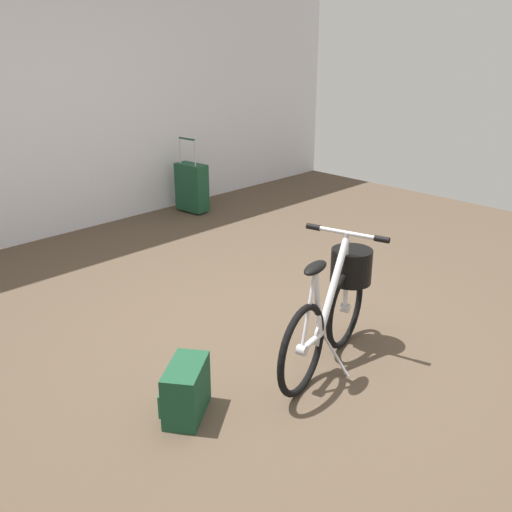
% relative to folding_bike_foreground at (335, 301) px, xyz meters
% --- Properties ---
extents(ground_plane, '(7.97, 7.97, 0.00)m').
position_rel_folding_bike_foreground_xyz_m(ground_plane, '(-0.08, 0.41, -0.39)').
color(ground_plane, brown).
extents(back_wall, '(7.97, 0.10, 2.90)m').
position_rel_folding_bike_foreground_xyz_m(back_wall, '(-0.08, 3.43, 1.06)').
color(back_wall, silver).
rests_on(back_wall, ground_plane).
extents(folding_bike_foreground, '(1.12, 0.52, 0.81)m').
position_rel_folding_bike_foreground_xyz_m(folding_bike_foreground, '(0.00, 0.00, 0.00)').
color(folding_bike_foreground, black).
rests_on(folding_bike_foreground, ground_plane).
extents(rolling_suitcase, '(0.21, 0.38, 0.83)m').
position_rel_folding_bike_foreground_xyz_m(rolling_suitcase, '(1.38, 3.05, -0.11)').
color(rolling_suitcase, '#19472D').
rests_on(rolling_suitcase, ground_plane).
extents(backpack_on_floor, '(0.38, 0.34, 0.30)m').
position_rel_folding_bike_foreground_xyz_m(backpack_on_floor, '(-1.01, 0.19, -0.24)').
color(backpack_on_floor, '#19472D').
rests_on(backpack_on_floor, ground_plane).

